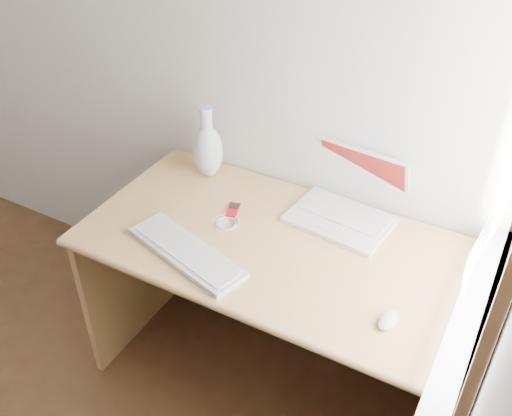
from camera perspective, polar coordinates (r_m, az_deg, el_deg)
The scene contains 9 objects.
back_wall at distance 2.57m, azimuth -15.00°, elevation 18.11°, with size 3.50×0.04×2.60m, color silver.
desk at distance 2.23m, azimuth 3.49°, elevation -6.63°, with size 1.44×0.72×0.76m.
laptop at distance 2.15m, azimuth 8.95°, elevation 0.55°, with size 0.39×0.34×0.25m.
external_keyboard at distance 1.98m, azimuth -6.99°, elevation -4.38°, with size 0.50×0.27×0.02m.
mouse at distance 1.78m, azimuth 13.06°, elevation -10.86°, with size 0.05×0.09×0.03m, color white.
ipod at distance 2.17m, azimuth -2.31°, elevation -0.16°, with size 0.06×0.10×0.01m.
cable_coil at distance 2.11m, azimuth -3.08°, elevation -1.45°, with size 0.10×0.10×0.01m, color silver.
remote at distance 2.10m, azimuth -3.49°, elevation -1.67°, with size 0.03×0.07×0.01m, color silver.
vase at distance 2.32m, azimuth -4.84°, elevation 5.92°, with size 0.12×0.12×0.31m.
Camera 1 is at (1.69, -0.02, 2.06)m, focal length 40.00 mm.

